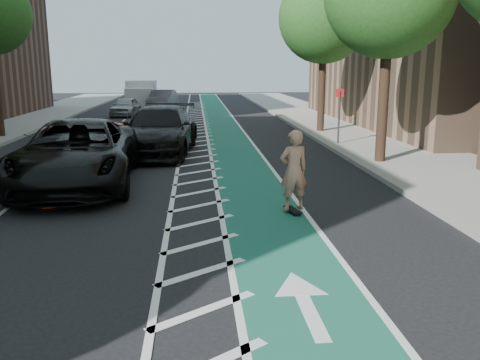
{
  "coord_description": "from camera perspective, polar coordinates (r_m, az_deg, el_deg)",
  "views": [
    {
      "loc": [
        1.45,
        -9.45,
        3.4
      ],
      "look_at": [
        2.34,
        0.79,
        1.1
      ],
      "focal_mm": 38.0,
      "sensor_mm": 36.0,
      "label": 1
    }
  ],
  "objects": [
    {
      "name": "bike_lane",
      "position": [
        19.8,
        -0.41,
        2.74
      ],
      "size": [
        2.0,
        90.0,
        0.01
      ],
      "primitive_type": "cube",
      "color": "#1A5C41",
      "rests_on": "ground"
    },
    {
      "name": "barrel_a",
      "position": [
        13.31,
        -20.75,
        -1.17
      ],
      "size": [
        0.65,
        0.65,
        0.88
      ],
      "color": "#FB4F0D",
      "rests_on": "ground"
    },
    {
      "name": "car_grey",
      "position": [
        41.36,
        -8.68,
        8.86
      ],
      "size": [
        2.35,
        5.05,
        1.6
      ],
      "primitive_type": "imported",
      "rotation": [
        0.0,
        0.0,
        -0.14
      ],
      "color": "#515155",
      "rests_on": "ground"
    },
    {
      "name": "skateboarder",
      "position": [
        11.89,
        6.04,
        1.1
      ],
      "size": [
        0.77,
        0.59,
        1.89
      ],
      "primitive_type": "imported",
      "rotation": [
        0.0,
        0.0,
        3.36
      ],
      "color": "tan",
      "rests_on": "skateboard"
    },
    {
      "name": "suv_far",
      "position": [
        20.53,
        -9.03,
        5.53
      ],
      "size": [
        3.22,
        6.6,
        1.85
      ],
      "primitive_type": "imported",
      "rotation": [
        0.0,
        0.0,
        -0.1
      ],
      "color": "black",
      "rests_on": "ground"
    },
    {
      "name": "sidewalk_right",
      "position": [
        21.31,
        17.31,
        3.06
      ],
      "size": [
        5.0,
        90.0,
        0.15
      ],
      "primitive_type": "cube",
      "color": "gray",
      "rests_on": "ground"
    },
    {
      "name": "car_silver",
      "position": [
        36.89,
        -12.72,
        8.05
      ],
      "size": [
        2.05,
        4.06,
        1.33
      ],
      "primitive_type": "imported",
      "rotation": [
        0.0,
        0.0,
        -0.13
      ],
      "color": "#9C9DA1",
      "rests_on": "ground"
    },
    {
      "name": "suv_near",
      "position": [
        15.41,
        -17.82,
        2.85
      ],
      "size": [
        3.55,
        7.0,
        1.9
      ],
      "primitive_type": "imported",
      "rotation": [
        0.0,
        0.0,
        0.06
      ],
      "color": "black",
      "rests_on": "ground"
    },
    {
      "name": "barrel_c",
      "position": [
        24.44,
        -14.06,
        5.19
      ],
      "size": [
        0.62,
        0.62,
        0.85
      ],
      "color": "#FF640D",
      "rests_on": "ground"
    },
    {
      "name": "sign_post",
      "position": [
        22.41,
        11.06,
        7.13
      ],
      "size": [
        0.35,
        0.08,
        2.47
      ],
      "color": "#4C4C4C",
      "rests_on": "ground"
    },
    {
      "name": "skateboard",
      "position": [
        12.12,
        5.94,
        -3.36
      ],
      "size": [
        0.35,
        0.74,
        0.1
      ],
      "rotation": [
        0.0,
        0.0,
        0.22
      ],
      "color": "black",
      "rests_on": "ground"
    },
    {
      "name": "barrel_b",
      "position": [
        23.86,
        -12.82,
        5.08
      ],
      "size": [
        0.63,
        0.63,
        0.85
      ],
      "color": "#F6600C",
      "rests_on": "ground"
    },
    {
      "name": "buffer_strip",
      "position": [
        19.74,
        -4.76,
        2.67
      ],
      "size": [
        1.4,
        90.0,
        0.01
      ],
      "primitive_type": "cube",
      "color": "silver",
      "rests_on": "ground"
    },
    {
      "name": "tree_r_d",
      "position": [
        26.36,
        9.66,
        17.6
      ],
      "size": [
        4.2,
        4.2,
        7.9
      ],
      "color": "#382619",
      "rests_on": "ground"
    },
    {
      "name": "box_truck",
      "position": [
        45.33,
        -11.02,
        9.37
      ],
      "size": [
        2.51,
        5.37,
        2.22
      ],
      "rotation": [
        0.0,
        0.0,
        0.02
      ],
      "color": "silver",
      "rests_on": "ground"
    },
    {
      "name": "curb_right",
      "position": [
        20.51,
        10.95,
        3.07
      ],
      "size": [
        0.12,
        90.0,
        0.16
      ],
      "primitive_type": "cube",
      "color": "gray",
      "rests_on": "ground"
    },
    {
      "name": "ground",
      "position": [
        10.15,
        -12.99,
        -7.3
      ],
      "size": [
        120.0,
        120.0,
        0.0
      ],
      "primitive_type": "plane",
      "color": "black",
      "rests_on": "ground"
    }
  ]
}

